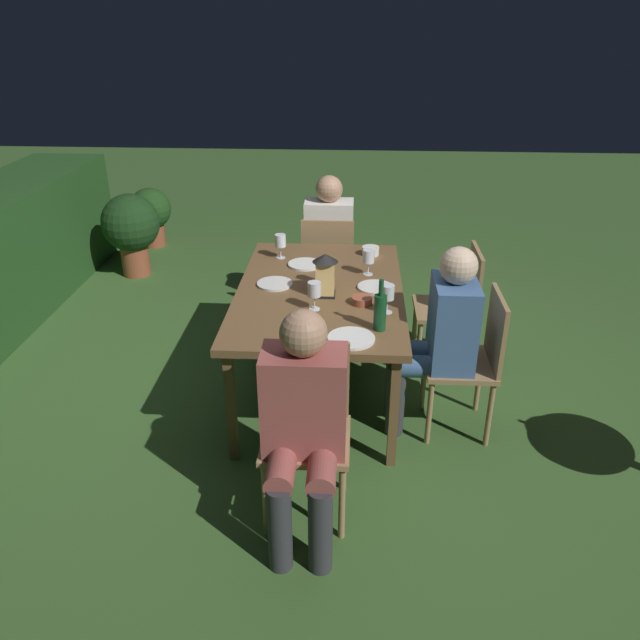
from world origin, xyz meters
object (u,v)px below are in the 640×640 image
wine_glass_a (388,294)px  plate_b (351,338)px  person_in_blue (440,332)px  chair_side_left_a (472,357)px  wine_glass_b (369,258)px  chair_side_left_b (455,303)px  bowl_bread (371,251)px  chair_head_far (328,263)px  potted_plant_by_hedge (131,227)px  wine_glass_e (280,242)px  plate_a (305,264)px  potted_plant_corner (151,212)px  chair_head_near (307,423)px  dining_table (320,296)px  person_in_cream (329,237)px  wine_glass_c (314,291)px  lantern_centerpiece (325,272)px  wine_glass_d (322,267)px  plate_d (375,287)px  person_in_rust (303,421)px  plate_c (275,284)px  bowl_olives (362,300)px  green_bottle_on_table (380,311)px

wine_glass_a → plate_b: bearing=150.0°
person_in_blue → chair_side_left_a: bearing=-90.0°
wine_glass_a → plate_b: size_ratio=0.68×
person_in_blue → wine_glass_b: person_in_blue is taller
chair_side_left_b → bowl_bread: chair_side_left_b is taller
chair_head_far → potted_plant_by_hedge: size_ratio=1.12×
wine_glass_e → person_in_blue: bearing=-131.2°
plate_a → potted_plant_corner: size_ratio=0.37×
chair_head_near → dining_table: bearing=0.0°
person_in_cream → potted_plant_by_hedge: person_in_cream is taller
wine_glass_c → lantern_centerpiece: bearing=-14.1°
wine_glass_b → wine_glass_d: same height
plate_d → bowl_bread: 0.59m
chair_side_left_a → wine_glass_c: 0.99m
person_in_rust → wine_glass_a: (0.94, -0.40, 0.21)m
person_in_rust → potted_plant_corner: (4.02, 1.95, -0.27)m
plate_b → potted_plant_corner: 4.06m
person_in_blue → chair_head_far: 1.61m
plate_d → plate_b: bearing=168.4°
plate_c → potted_plant_by_hedge: potted_plant_by_hedge is taller
plate_b → bowl_olives: 0.46m
chair_head_near → plate_d: 1.17m
lantern_centerpiece → wine_glass_c: 0.21m
plate_c → wine_glass_e: bearing=2.1°
wine_glass_e → plate_d: wine_glass_e is taller
chair_side_left_b → chair_head_far: same height
plate_c → plate_d: same height
dining_table → bowl_olives: bearing=-129.4°
wine_glass_d → bowl_bread: wine_glass_d is taller
potted_plant_by_hedge → wine_glass_e: bearing=-131.9°
person_in_blue → wine_glass_c: 0.75m
plate_c → plate_b: bearing=-145.1°
dining_table → chair_head_near: size_ratio=1.89×
chair_side_left_b → chair_side_left_a: size_ratio=1.00×
chair_side_left_a → potted_plant_corner: 4.23m
person_in_cream → plate_c: 1.26m
dining_table → plate_b: (-0.66, -0.20, 0.06)m
chair_side_left_a → person_in_blue: person_in_blue is taller
wine_glass_d → plate_a: 0.36m
wine_glass_a → potted_plant_corner: wine_glass_a is taller
person_in_rust → plate_d: (1.28, -0.34, 0.10)m
chair_side_left_b → person_in_rust: (-1.63, 0.90, 0.15)m
person_in_rust → wine_glass_a: 1.05m
wine_glass_c → potted_plant_by_hedge: 2.93m
green_bottle_on_table → wine_glass_b: green_bottle_on_table is taller
person_in_rust → plate_a: person_in_rust is taller
plate_d → chair_head_near: bearing=162.5°
chair_side_left_b → chair_head_near: 1.70m
person_in_rust → bowl_bread: 1.91m
chair_head_far → person_in_cream: bearing=0.0°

